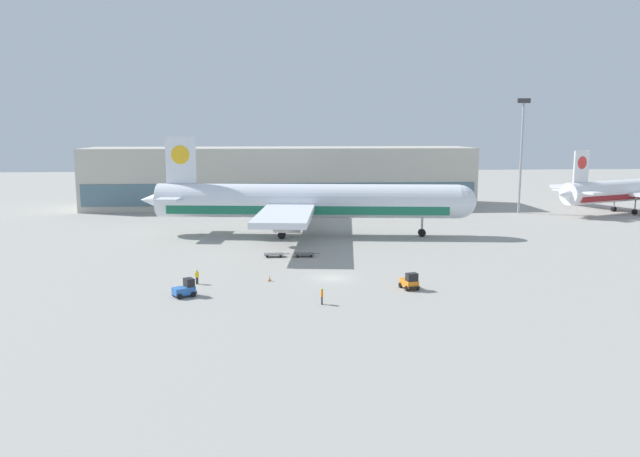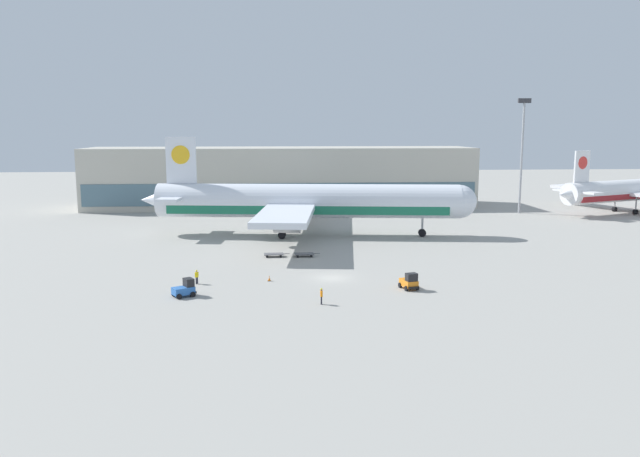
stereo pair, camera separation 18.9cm
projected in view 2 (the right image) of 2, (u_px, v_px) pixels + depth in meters
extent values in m
plane|color=#9E9B93|center=(331.00, 278.00, 77.56)|extent=(400.00, 400.00, 0.00)
cube|color=#BCB7A8|center=(282.00, 177.00, 148.25)|extent=(90.00, 18.00, 14.00)
cube|color=slate|center=(283.00, 194.00, 139.79)|extent=(88.20, 0.20, 4.90)
cylinder|color=#9EA0A5|center=(522.00, 159.00, 135.33)|extent=(0.50, 0.50, 23.80)
cube|color=#333338|center=(525.00, 101.00, 133.37)|extent=(2.80, 0.50, 1.00)
cylinder|color=silver|center=(308.00, 201.00, 107.33)|extent=(52.32, 12.13, 5.80)
cube|color=#196B4C|center=(308.00, 208.00, 107.53)|extent=(48.18, 11.51, 1.45)
sphere|color=silver|center=(460.00, 202.00, 106.17)|extent=(5.68, 5.68, 5.68)
cone|color=silver|center=(159.00, 200.00, 108.48)|extent=(7.01, 6.25, 5.51)
cube|color=silver|center=(181.00, 160.00, 107.20)|extent=(5.21, 1.07, 8.00)
cylinder|color=yellow|center=(181.00, 155.00, 107.05)|extent=(3.24, 0.94, 3.20)
cube|color=silver|center=(176.00, 197.00, 108.25)|extent=(5.17, 13.34, 0.50)
cube|color=silver|center=(293.00, 205.00, 107.56)|extent=(13.83, 48.62, 0.90)
cylinder|color=#9EA0A5|center=(287.00, 224.00, 97.90)|extent=(4.51, 3.29, 2.80)
cylinder|color=#9EA0A5|center=(297.00, 208.00, 117.79)|extent=(4.51, 3.29, 2.80)
cylinder|color=#9EA0A5|center=(422.00, 221.00, 107.00)|extent=(0.36, 0.36, 4.00)
cylinder|color=black|center=(422.00, 233.00, 107.31)|extent=(1.40, 1.05, 1.30)
cylinder|color=#9EA0A5|center=(282.00, 223.00, 104.90)|extent=(0.36, 0.36, 4.00)
cylinder|color=black|center=(282.00, 235.00, 105.22)|extent=(1.40, 1.05, 1.30)
cylinder|color=#9EA0A5|center=(286.00, 218.00, 111.22)|extent=(0.36, 0.36, 4.00)
cylinder|color=black|center=(286.00, 229.00, 111.53)|extent=(1.40, 1.05, 1.30)
cylinder|color=white|center=(637.00, 190.00, 138.19)|extent=(41.05, 20.65, 4.74)
cube|color=maroon|center=(636.00, 195.00, 138.36)|extent=(37.87, 19.26, 1.18)
cone|color=white|center=(569.00, 194.00, 128.67)|extent=(6.54, 6.15, 4.50)
cube|color=white|center=(582.00, 166.00, 129.30)|extent=(4.06, 1.96, 6.53)
cylinder|color=red|center=(582.00, 163.00, 129.18)|extent=(2.59, 1.42, 2.61)
cube|color=white|center=(577.00, 191.00, 129.74)|extent=(6.79, 10.93, 0.41)
cube|color=white|center=(630.00, 193.00, 137.33)|extent=(21.06, 38.72, 0.74)
cylinder|color=#9EA0A5|center=(598.00, 196.00, 144.81)|extent=(4.05, 3.43, 2.29)
cylinder|color=#9EA0A5|center=(636.00, 204.00, 134.81)|extent=(0.29, 0.29, 3.27)
cylinder|color=black|center=(635.00, 212.00, 135.07)|extent=(1.26, 1.09, 1.06)
cylinder|color=#9EA0A5|center=(615.00, 202.00, 139.41)|extent=(0.29, 0.29, 3.27)
cylinder|color=black|center=(614.00, 209.00, 139.67)|extent=(1.26, 1.09, 1.06)
cube|color=orange|center=(409.00, 283.00, 72.21)|extent=(1.93, 2.58, 0.80)
cube|color=black|center=(411.00, 277.00, 71.47)|extent=(1.43, 1.18, 0.90)
cube|color=black|center=(414.00, 288.00, 71.11)|extent=(1.26, 0.47, 0.24)
cylinder|color=black|center=(417.00, 287.00, 71.75)|extent=(0.38, 0.64, 0.60)
cylinder|color=black|center=(406.00, 288.00, 71.30)|extent=(0.38, 0.64, 0.60)
cylinder|color=black|center=(411.00, 284.00, 73.25)|extent=(0.38, 0.64, 0.60)
cylinder|color=black|center=(400.00, 285.00, 72.80)|extent=(0.38, 0.64, 0.60)
cube|color=#2D66B7|center=(183.00, 291.00, 68.83)|extent=(2.69, 2.37, 0.80)
cube|color=black|center=(189.00, 282.00, 69.07)|extent=(1.40, 1.53, 0.90)
cube|color=black|center=(194.00, 291.00, 69.58)|extent=(0.78, 1.17, 0.24)
cylinder|color=black|center=(188.00, 292.00, 69.92)|extent=(0.64, 0.51, 0.60)
cylinder|color=black|center=(193.00, 294.00, 68.79)|extent=(0.64, 0.51, 0.60)
cylinder|color=black|center=(174.00, 294.00, 69.01)|extent=(0.64, 0.51, 0.60)
cylinder|color=black|center=(179.00, 297.00, 67.88)|extent=(0.64, 0.51, 0.60)
cube|color=#56565B|center=(274.00, 254.00, 90.30)|extent=(2.85, 1.59, 0.12)
cube|color=#56565B|center=(287.00, 254.00, 90.50)|extent=(0.90, 0.11, 0.08)
cylinder|color=black|center=(280.00, 255.00, 91.07)|extent=(0.36, 0.16, 0.36)
cylinder|color=black|center=(281.00, 256.00, 89.82)|extent=(0.36, 0.16, 0.36)
cylinder|color=black|center=(267.00, 255.00, 90.86)|extent=(0.36, 0.16, 0.36)
cylinder|color=black|center=(267.00, 257.00, 89.61)|extent=(0.36, 0.16, 0.36)
cube|color=#56565B|center=(304.00, 254.00, 90.43)|extent=(2.85, 1.59, 0.12)
cube|color=#56565B|center=(317.00, 254.00, 90.63)|extent=(0.90, 0.11, 0.08)
cylinder|color=black|center=(310.00, 254.00, 91.20)|extent=(0.36, 0.16, 0.36)
cylinder|color=black|center=(311.00, 256.00, 89.95)|extent=(0.36, 0.16, 0.36)
cylinder|color=black|center=(297.00, 255.00, 90.99)|extent=(0.36, 0.16, 0.36)
cylinder|color=black|center=(298.00, 256.00, 89.74)|extent=(0.36, 0.16, 0.36)
cylinder|color=black|center=(198.00, 280.00, 74.61)|extent=(0.14, 0.14, 0.83)
cylinder|color=black|center=(196.00, 281.00, 74.45)|extent=(0.14, 0.14, 0.83)
cube|color=yellow|center=(197.00, 275.00, 74.42)|extent=(0.40, 0.42, 0.62)
cylinder|color=yellow|center=(198.00, 274.00, 74.60)|extent=(0.09, 0.09, 0.56)
cylinder|color=yellow|center=(195.00, 275.00, 74.22)|extent=(0.09, 0.09, 0.56)
sphere|color=tan|center=(197.00, 271.00, 74.35)|extent=(0.22, 0.22, 0.22)
sphere|color=yellow|center=(197.00, 271.00, 74.34)|extent=(0.21, 0.21, 0.21)
cylinder|color=black|center=(321.00, 300.00, 65.98)|extent=(0.14, 0.14, 0.85)
cylinder|color=black|center=(322.00, 301.00, 65.78)|extent=(0.14, 0.14, 0.85)
cube|color=orange|center=(321.00, 294.00, 65.76)|extent=(0.24, 0.37, 0.63)
cylinder|color=orange|center=(321.00, 293.00, 65.99)|extent=(0.09, 0.09, 0.57)
cylinder|color=orange|center=(322.00, 294.00, 65.52)|extent=(0.09, 0.09, 0.57)
sphere|color=#846047|center=(321.00, 290.00, 65.69)|extent=(0.23, 0.23, 0.23)
sphere|color=yellow|center=(321.00, 289.00, 65.68)|extent=(0.22, 0.22, 0.22)
cube|color=black|center=(269.00, 281.00, 76.03)|extent=(0.40, 0.40, 0.04)
cone|color=orange|center=(269.00, 278.00, 75.98)|extent=(0.32, 0.32, 0.67)
cylinder|color=white|center=(269.00, 278.00, 75.97)|extent=(0.19, 0.19, 0.09)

